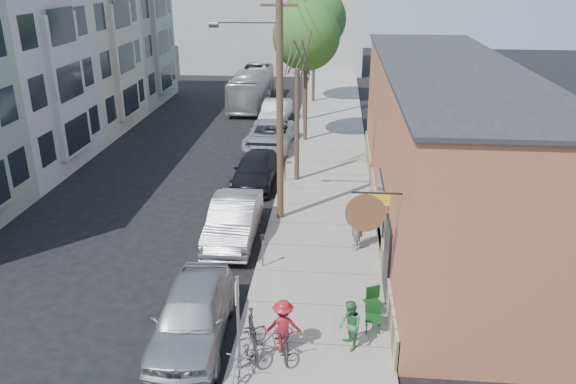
# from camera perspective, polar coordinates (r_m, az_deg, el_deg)

# --- Properties ---
(ground) EXTENTS (120.00, 120.00, 0.00)m
(ground) POSITION_cam_1_polar(r_m,az_deg,el_deg) (20.44, -8.99, -7.92)
(ground) COLOR black
(sidewalk) EXTENTS (4.50, 58.00, 0.15)m
(sidewalk) POSITION_cam_1_polar(r_m,az_deg,el_deg) (29.88, 3.92, 2.33)
(sidewalk) COLOR gray
(sidewalk) RESTS_ON ground
(cafe_building) EXTENTS (6.60, 20.20, 6.61)m
(cafe_building) POSITION_cam_1_polar(r_m,az_deg,el_deg) (23.55, 15.38, 4.41)
(cafe_building) COLOR #A25F3C
(cafe_building) RESTS_ON ground
(apartment_row) EXTENTS (6.30, 32.00, 9.00)m
(apartment_row) POSITION_cam_1_polar(r_m,az_deg,el_deg) (35.71, -23.09, 11.25)
(apartment_row) COLOR gray
(apartment_row) RESTS_ON ground
(end_cap_building) EXTENTS (18.00, 8.00, 12.00)m
(end_cap_building) POSITION_cam_1_polar(r_m,az_deg,el_deg) (59.67, -1.48, 18.03)
(end_cap_building) COLOR #B6B6B1
(end_cap_building) RESTS_ON ground
(sign_post) EXTENTS (0.07, 0.45, 2.80)m
(sign_post) POSITION_cam_1_polar(r_m,az_deg,el_deg) (14.70, -5.12, -12.33)
(sign_post) COLOR slate
(sign_post) RESTS_ON sidewalk
(parking_meter_near) EXTENTS (0.14, 0.14, 1.24)m
(parking_meter_near) POSITION_cam_1_polar(r_m,az_deg,el_deg) (19.80, -2.61, -5.44)
(parking_meter_near) COLOR slate
(parking_meter_near) RESTS_ON sidewalk
(parking_meter_far) EXTENTS (0.14, 0.14, 1.24)m
(parking_meter_far) POSITION_cam_1_polar(r_m,az_deg,el_deg) (27.69, -0.29, 2.76)
(parking_meter_far) COLOR slate
(parking_meter_far) RESTS_ON sidewalk
(utility_pole_near) EXTENTS (3.57, 0.28, 10.00)m
(utility_pole_near) POSITION_cam_1_polar(r_m,az_deg,el_deg) (22.31, -1.00, 9.84)
(utility_pole_near) COLOR #503A28
(utility_pole_near) RESTS_ON sidewalk
(utility_pole_far) EXTENTS (1.80, 0.28, 10.00)m
(utility_pole_far) POSITION_cam_1_polar(r_m,az_deg,el_deg) (38.57, 1.74, 14.88)
(utility_pole_far) COLOR #503A28
(utility_pole_far) RESTS_ON sidewalk
(tree_bare) EXTENTS (0.24, 0.24, 5.51)m
(tree_bare) POSITION_cam_1_polar(r_m,az_deg,el_deg) (27.33, 0.91, 6.72)
(tree_bare) COLOR #44392C
(tree_bare) RESTS_ON sidewalk
(tree_leafy_mid) EXTENTS (3.93, 3.93, 8.15)m
(tree_leafy_mid) POSITION_cam_1_polar(r_m,az_deg,el_deg) (33.60, 1.86, 15.50)
(tree_leafy_mid) COLOR #44392C
(tree_leafy_mid) RESTS_ON sidewalk
(tree_leafy_far) EXTENTS (4.79, 4.79, 8.63)m
(tree_leafy_far) POSITION_cam_1_polar(r_m,az_deg,el_deg) (44.20, 2.70, 17.12)
(tree_leafy_far) COLOR #44392C
(tree_leafy_far) RESTS_ON sidewalk
(patio_chair_a) EXTENTS (0.66, 0.66, 0.88)m
(patio_chair_a) POSITION_cam_1_polar(r_m,az_deg,el_deg) (17.60, 8.61, -10.99)
(patio_chair_a) COLOR #103B16
(patio_chair_a) RESTS_ON sidewalk
(patio_chair_b) EXTENTS (0.54, 0.54, 0.88)m
(patio_chair_b) POSITION_cam_1_polar(r_m,az_deg,el_deg) (16.92, 8.66, -12.50)
(patio_chair_b) COLOR #103B16
(patio_chair_b) RESTS_ON sidewalk
(patron_grey) EXTENTS (0.49, 0.73, 1.97)m
(patron_grey) POSITION_cam_1_polar(r_m,az_deg,el_deg) (21.12, 6.99, -3.30)
(patron_grey) COLOR slate
(patron_grey) RESTS_ON sidewalk
(patron_green) EXTENTS (0.78, 0.87, 1.48)m
(patron_green) POSITION_cam_1_polar(r_m,az_deg,el_deg) (15.99, 6.32, -13.33)
(patron_green) COLOR #30793C
(patron_green) RESTS_ON sidewalk
(cyclist) EXTENTS (1.09, 0.71, 1.59)m
(cyclist) POSITION_cam_1_polar(r_m,az_deg,el_deg) (15.77, -0.49, -13.48)
(cyclist) COLOR maroon
(cyclist) RESTS_ON sidewalk
(cyclist_bike) EXTENTS (1.04, 1.93, 0.96)m
(cyclist_bike) POSITION_cam_1_polar(r_m,az_deg,el_deg) (15.96, -0.49, -14.40)
(cyclist_bike) COLOR black
(cyclist_bike) RESTS_ON sidewalk
(parked_bike_a) EXTENTS (1.05, 2.02, 1.17)m
(parked_bike_a) POSITION_cam_1_polar(r_m,az_deg,el_deg) (15.89, -3.58, -14.17)
(parked_bike_a) COLOR black
(parked_bike_a) RESTS_ON sidewalk
(parked_bike_b) EXTENTS (0.85, 1.74, 0.87)m
(parked_bike_b) POSITION_cam_1_polar(r_m,az_deg,el_deg) (15.32, -4.53, -16.47)
(parked_bike_b) COLOR slate
(parked_bike_b) RESTS_ON sidewalk
(car_0) EXTENTS (2.26, 5.11, 1.71)m
(car_0) POSITION_cam_1_polar(r_m,az_deg,el_deg) (16.60, -9.71, -12.22)
(car_0) COLOR #95999C
(car_0) RESTS_ON ground
(car_1) EXTENTS (1.83, 5.07, 1.66)m
(car_1) POSITION_cam_1_polar(r_m,az_deg,el_deg) (22.16, -5.54, -2.85)
(car_1) COLOR #9B9FA2
(car_1) RESTS_ON ground
(car_2) EXTENTS (2.07, 4.97, 1.43)m
(car_2) POSITION_cam_1_polar(r_m,az_deg,el_deg) (27.80, -3.30, 2.22)
(car_2) COLOR black
(car_2) RESTS_ON ground
(car_3) EXTENTS (2.80, 5.77, 1.58)m
(car_3) POSITION_cam_1_polar(r_m,az_deg,el_deg) (33.26, -1.88, 5.72)
(car_3) COLOR #B6BBBE
(car_3) RESTS_ON ground
(car_4) EXTENTS (1.91, 4.92, 1.60)m
(car_4) POSITION_cam_1_polar(r_m,az_deg,el_deg) (38.83, -1.25, 8.11)
(car_4) COLOR #A3A5AB
(car_4) RESTS_ON ground
(bus) EXTENTS (2.39, 9.75, 2.71)m
(bus) POSITION_cam_1_polar(r_m,az_deg,el_deg) (44.35, -3.71, 10.56)
(bus) COLOR silver
(bus) RESTS_ON ground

